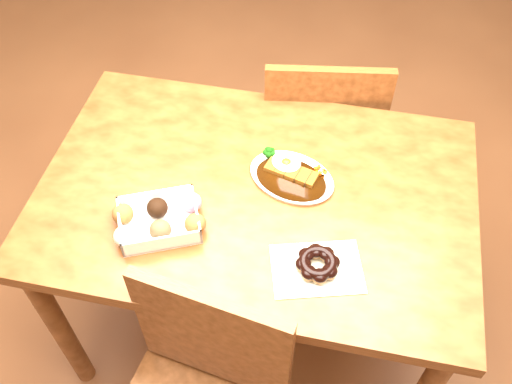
% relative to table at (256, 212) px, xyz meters
% --- Properties ---
extents(ground, '(6.00, 6.00, 0.00)m').
position_rel_table_xyz_m(ground, '(0.00, 0.00, -0.65)').
color(ground, brown).
rests_on(ground, ground).
extents(table, '(1.20, 0.80, 0.75)m').
position_rel_table_xyz_m(table, '(0.00, 0.00, 0.00)').
color(table, '#48230E').
rests_on(table, ground).
extents(chair_far, '(0.48, 0.48, 0.87)m').
position_rel_table_xyz_m(chair_far, '(0.13, 0.54, -0.17)').
color(chair_far, '#48230E').
rests_on(chair_far, ground).
extents(katsu_curry_plate, '(0.29, 0.24, 0.05)m').
position_rel_table_xyz_m(katsu_curry_plate, '(0.09, 0.07, 0.11)').
color(katsu_curry_plate, white).
rests_on(katsu_curry_plate, table).
extents(donut_box, '(0.25, 0.23, 0.06)m').
position_rel_table_xyz_m(donut_box, '(-0.22, -0.17, 0.13)').
color(donut_box, white).
rests_on(donut_box, table).
extents(pon_de_ring, '(0.26, 0.21, 0.04)m').
position_rel_table_xyz_m(pon_de_ring, '(0.20, -0.22, 0.12)').
color(pon_de_ring, silver).
rests_on(pon_de_ring, table).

